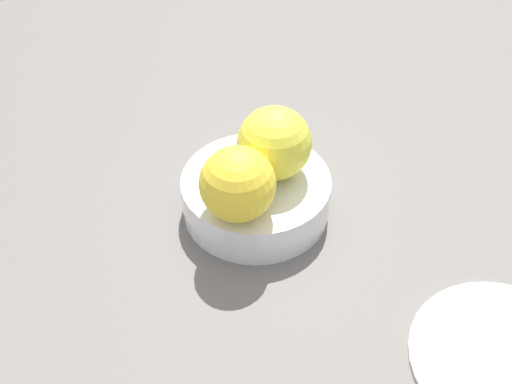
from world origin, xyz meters
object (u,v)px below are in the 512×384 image
fruit_bowl (256,196)px  orange_in_bowl_1 (238,184)px  side_plate (508,359)px  orange_in_bowl_0 (273,142)px

fruit_bowl → orange_in_bowl_1: (2.58, -3.50, 5.25)cm
orange_in_bowl_1 → side_plate: size_ratio=0.43×
fruit_bowl → side_plate: 24.96cm
fruit_bowl → orange_in_bowl_0: orange_in_bowl_0 is taller
orange_in_bowl_0 → side_plate: size_ratio=0.45×
fruit_bowl → orange_in_bowl_0: 5.70cm
fruit_bowl → side_plate: size_ratio=0.92×
orange_in_bowl_0 → orange_in_bowl_1: 6.06cm
orange_in_bowl_1 → side_plate: 24.69cm
fruit_bowl → orange_in_bowl_0: size_ratio=2.05×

